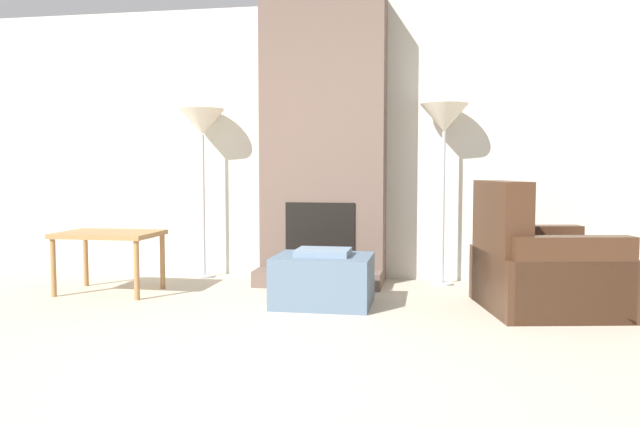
% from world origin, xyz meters
% --- Properties ---
extents(ground_plane, '(24.00, 24.00, 0.00)m').
position_xyz_m(ground_plane, '(0.00, 0.00, 0.00)').
color(ground_plane, '#B2A893').
extents(wall_back, '(7.86, 0.06, 2.60)m').
position_xyz_m(wall_back, '(0.00, 3.09, 1.30)').
color(wall_back, beige).
rests_on(wall_back, ground_plane).
extents(fireplace, '(1.13, 0.69, 2.60)m').
position_xyz_m(fireplace, '(0.00, 2.84, 1.25)').
color(fireplace, brown).
rests_on(fireplace, ground_plane).
extents(ottoman, '(0.73, 0.60, 0.43)m').
position_xyz_m(ottoman, '(0.18, 1.81, 0.20)').
color(ottoman, slate).
rests_on(ottoman, ground_plane).
extents(armchair, '(1.09, 1.13, 0.95)m').
position_xyz_m(armchair, '(1.76, 1.91, 0.29)').
color(armchair, '#422819').
rests_on(armchair, ground_plane).
extents(side_table, '(0.81, 0.56, 0.52)m').
position_xyz_m(side_table, '(-1.68, 1.97, 0.45)').
color(side_table, '#9E7042').
rests_on(side_table, ground_plane).
extents(floor_lamp_left, '(0.43, 0.43, 1.61)m').
position_xyz_m(floor_lamp_left, '(-1.17, 2.83, 1.45)').
color(floor_lamp_left, '#ADADB2').
rests_on(floor_lamp_left, ground_plane).
extents(floor_lamp_right, '(0.43, 0.43, 1.62)m').
position_xyz_m(floor_lamp_right, '(1.09, 2.83, 1.45)').
color(floor_lamp_right, '#ADADB2').
rests_on(floor_lamp_right, ground_plane).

